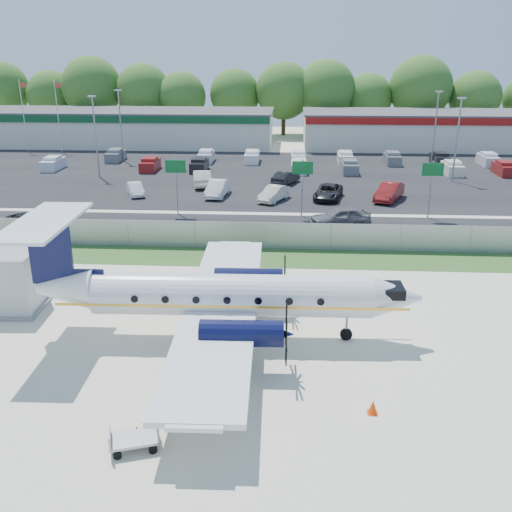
# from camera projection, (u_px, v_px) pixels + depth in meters

# --- Properties ---
(ground) EXTENTS (170.00, 170.00, 0.00)m
(ground) POSITION_uv_depth(u_px,v_px,m) (249.00, 339.00, 28.94)
(ground) COLOR beige
(ground) RESTS_ON ground
(grass_verge) EXTENTS (170.00, 4.00, 0.02)m
(grass_verge) POSITION_uv_depth(u_px,v_px,m) (261.00, 258.00, 40.20)
(grass_verge) COLOR #2D561E
(grass_verge) RESTS_ON ground
(access_road) EXTENTS (170.00, 8.00, 0.02)m
(access_road) POSITION_uv_depth(u_px,v_px,m) (265.00, 228.00, 46.77)
(access_road) COLOR black
(access_road) RESTS_ON ground
(parking_lot) EXTENTS (170.00, 32.00, 0.02)m
(parking_lot) POSITION_uv_depth(u_px,v_px,m) (273.00, 175.00, 66.48)
(parking_lot) COLOR black
(parking_lot) RESTS_ON ground
(perimeter_fence) EXTENTS (120.00, 0.06, 1.99)m
(perimeter_fence) POSITION_uv_depth(u_px,v_px,m) (262.00, 236.00, 41.74)
(perimeter_fence) COLOR gray
(perimeter_fence) RESTS_ON ground
(building_west) EXTENTS (46.40, 12.40, 5.24)m
(building_west) POSITION_uv_depth(u_px,v_px,m) (122.00, 127.00, 87.55)
(building_west) COLOR silver
(building_west) RESTS_ON ground
(building_east) EXTENTS (44.40, 12.40, 5.24)m
(building_east) POSITION_uv_depth(u_px,v_px,m) (452.00, 130.00, 84.77)
(building_east) COLOR silver
(building_east) RESTS_ON ground
(sign_left) EXTENTS (1.80, 0.26, 5.00)m
(sign_left) POSITION_uv_depth(u_px,v_px,m) (176.00, 174.00, 49.65)
(sign_left) COLOR gray
(sign_left) RESTS_ON ground
(sign_mid) EXTENTS (1.80, 0.26, 5.00)m
(sign_mid) POSITION_uv_depth(u_px,v_px,m) (302.00, 176.00, 49.04)
(sign_mid) COLOR gray
(sign_mid) RESTS_ON ground
(sign_right) EXTENTS (1.80, 0.26, 5.00)m
(sign_right) POSITION_uv_depth(u_px,v_px,m) (432.00, 177.00, 48.43)
(sign_right) COLOR gray
(sign_right) RESTS_ON ground
(flagpole_west) EXTENTS (1.06, 0.12, 10.00)m
(flagpole_west) POSITION_uv_depth(u_px,v_px,m) (23.00, 111.00, 80.64)
(flagpole_west) COLOR silver
(flagpole_west) RESTS_ON ground
(flagpole_east) EXTENTS (1.06, 0.12, 10.00)m
(flagpole_east) POSITION_uv_depth(u_px,v_px,m) (58.00, 111.00, 80.36)
(flagpole_east) COLOR silver
(flagpole_east) RESTS_ON ground
(light_pole_nw) EXTENTS (0.90, 0.35, 9.09)m
(light_pole_nw) POSITION_uv_depth(u_px,v_px,m) (95.00, 131.00, 63.93)
(light_pole_nw) COLOR gray
(light_pole_nw) RESTS_ON ground
(light_pole_ne) EXTENTS (0.90, 0.35, 9.09)m
(light_pole_ne) POSITION_uv_depth(u_px,v_px,m) (458.00, 134.00, 61.71)
(light_pole_ne) COLOR gray
(light_pole_ne) RESTS_ON ground
(light_pole_sw) EXTENTS (0.90, 0.35, 9.09)m
(light_pole_sw) POSITION_uv_depth(u_px,v_px,m) (120.00, 121.00, 73.32)
(light_pole_sw) COLOR gray
(light_pole_sw) RESTS_ON ground
(light_pole_se) EXTENTS (0.90, 0.35, 9.09)m
(light_pole_se) POSITION_uv_depth(u_px,v_px,m) (436.00, 123.00, 71.09)
(light_pole_se) COLOR gray
(light_pole_se) RESTS_ON ground
(tree_line) EXTENTS (112.00, 6.00, 14.00)m
(tree_line) POSITION_uv_depth(u_px,v_px,m) (279.00, 135.00, 98.39)
(tree_line) COLOR #315E1B
(tree_line) RESTS_ON ground
(aircraft) EXTENTS (19.72, 19.48, 6.14)m
(aircraft) POSITION_uv_depth(u_px,v_px,m) (223.00, 295.00, 28.24)
(aircraft) COLOR silver
(aircraft) RESTS_ON ground
(baggage_cart_near) EXTENTS (2.05, 1.58, 0.95)m
(baggage_cart_near) POSITION_uv_depth(u_px,v_px,m) (134.00, 438.00, 20.86)
(baggage_cart_near) COLOR gray
(baggage_cart_near) RESTS_ON ground
(baggage_cart_far) EXTENTS (1.92, 1.41, 0.91)m
(baggage_cart_far) POSITION_uv_depth(u_px,v_px,m) (179.00, 404.00, 22.84)
(baggage_cart_far) COLOR gray
(baggage_cart_far) RESTS_ON ground
(service_container) EXTENTS (3.24, 3.24, 3.43)m
(service_container) POSITION_uv_depth(u_px,v_px,m) (12.00, 283.00, 31.65)
(service_container) COLOR #A8ACAF
(service_container) RESTS_ON ground
(cone_nose) EXTENTS (0.42, 0.42, 0.59)m
(cone_nose) POSITION_uv_depth(u_px,v_px,m) (373.00, 407.00, 22.90)
(cone_nose) COLOR #ED3E07
(cone_nose) RESTS_ON ground
(cone_port_wing) EXTENTS (0.40, 0.40, 0.57)m
(cone_port_wing) POSITION_uv_depth(u_px,v_px,m) (137.00, 433.00, 21.40)
(cone_port_wing) COLOR #ED3E07
(cone_port_wing) RESTS_ON ground
(cone_starboard_wing) EXTENTS (0.37, 0.37, 0.52)m
(cone_starboard_wing) POSITION_uv_depth(u_px,v_px,m) (181.00, 287.00, 34.54)
(cone_starboard_wing) COLOR #ED3E07
(cone_starboard_wing) RESTS_ON ground
(road_car_west) EXTENTS (4.77, 2.41, 1.29)m
(road_car_west) POSITION_uv_depth(u_px,v_px,m) (32.00, 229.00, 46.68)
(road_car_west) COLOR black
(road_car_west) RESTS_ON ground
(road_car_mid) EXTENTS (5.32, 3.12, 1.70)m
(road_car_mid) POSITION_uv_depth(u_px,v_px,m) (340.00, 227.00, 47.25)
(road_car_mid) COLOR #595B5E
(road_car_mid) RESTS_ON ground
(parked_car_a) EXTENTS (2.77, 4.10, 1.28)m
(parked_car_a) POSITION_uv_depth(u_px,v_px,m) (136.00, 195.00, 57.50)
(parked_car_a) COLOR silver
(parked_car_a) RESTS_ON ground
(parked_car_b) EXTENTS (2.11, 4.95, 1.59)m
(parked_car_b) POSITION_uv_depth(u_px,v_px,m) (218.00, 196.00, 57.11)
(parked_car_b) COLOR silver
(parked_car_b) RESTS_ON ground
(parked_car_c) EXTENTS (3.20, 4.60, 1.44)m
(parked_car_c) POSITION_uv_depth(u_px,v_px,m) (274.00, 201.00, 55.36)
(parked_car_c) COLOR beige
(parked_car_c) RESTS_ON ground
(parked_car_d) EXTENTS (3.41, 5.50, 1.42)m
(parked_car_d) POSITION_uv_depth(u_px,v_px,m) (328.00, 199.00, 56.03)
(parked_car_d) COLOR black
(parked_car_d) RESTS_ON ground
(parked_car_e) EXTENTS (3.72, 5.42, 1.69)m
(parked_car_e) POSITION_uv_depth(u_px,v_px,m) (389.00, 200.00, 55.54)
(parked_car_e) COLOR maroon
(parked_car_e) RESTS_ON ground
(parked_car_f) EXTENTS (2.79, 5.43, 1.70)m
(parked_car_f) POSITION_uv_depth(u_px,v_px,m) (202.00, 186.00, 61.46)
(parked_car_f) COLOR beige
(parked_car_f) RESTS_ON ground
(parked_car_g) EXTENTS (3.21, 4.61, 1.44)m
(parked_car_g) POSITION_uv_depth(u_px,v_px,m) (286.00, 184.00, 62.18)
(parked_car_g) COLOR black
(parked_car_g) RESTS_ON ground
(far_parking_rows) EXTENTS (56.00, 10.00, 1.60)m
(far_parking_rows) POSITION_uv_depth(u_px,v_px,m) (274.00, 167.00, 71.17)
(far_parking_rows) COLOR gray
(far_parking_rows) RESTS_ON ground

